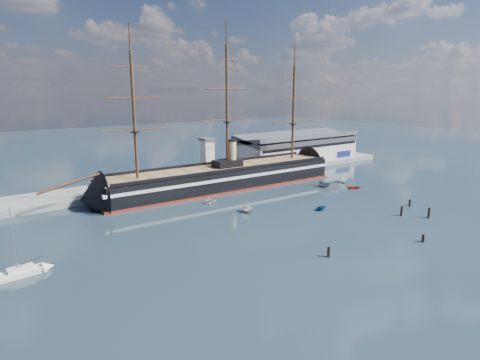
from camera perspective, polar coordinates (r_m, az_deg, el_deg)
ground at (r=128.88m, az=2.09°, el=-2.97°), size 600.00×600.00×0.00m
quay at (r=162.92m, az=-3.04°, el=0.33°), size 180.00×18.00×2.00m
warehouse at (r=194.51m, az=8.19°, el=4.62°), size 63.00×21.00×11.60m
quay_tower at (r=154.91m, az=-4.63°, el=3.34°), size 5.00×5.00×15.00m
warship at (r=143.37m, az=-3.03°, el=0.29°), size 113.09×18.62×53.94m
sailboat at (r=88.72m, az=-28.72°, el=-11.36°), size 8.75×3.19×13.71m
motorboat_a at (r=116.75m, az=1.04°, el=-4.63°), size 6.13×2.63×2.39m
motorboat_b at (r=122.12m, az=11.50°, el=-4.10°), size 2.05×3.22×1.40m
motorboat_c at (r=150.31m, az=11.89°, el=-0.97°), size 6.26×2.97×2.41m
motorboat_d at (r=125.92m, az=-4.35°, el=-3.37°), size 5.87×6.81×2.33m
motorboat_e at (r=150.44m, az=15.95°, el=-1.18°), size 2.76×3.23×1.43m
motorboat_f at (r=159.28m, az=14.46°, el=-0.34°), size 6.53×3.76×2.46m
piling_near_left at (r=88.74m, az=12.47°, el=-10.64°), size 0.64×0.64×3.05m
piling_near_mid at (r=103.83m, az=24.56°, el=-8.04°), size 0.64×0.64×2.67m
piling_near_right at (r=123.40m, az=25.22°, el=-4.91°), size 0.64×0.64×3.71m
piling_far_right at (r=133.08m, az=22.96°, el=-3.48°), size 0.64×0.64×2.90m
piling_extra at (r=122.52m, az=21.94°, el=-4.73°), size 0.64×0.64×3.53m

